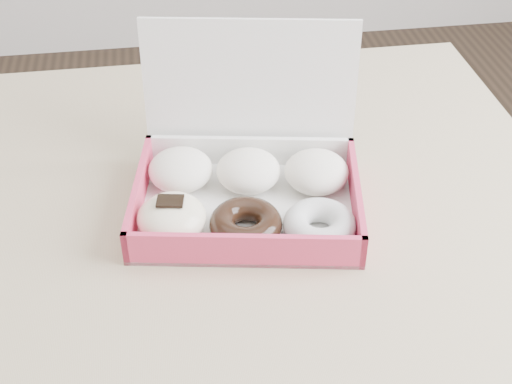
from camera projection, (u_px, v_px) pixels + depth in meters
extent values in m
cube|color=tan|center=(143.00, 211.00, 1.00)|extent=(1.20, 0.80, 0.04)
cylinder|color=tan|center=(407.00, 218.00, 1.57)|extent=(0.05, 0.05, 0.71)
cube|color=white|center=(247.00, 210.00, 0.97)|extent=(0.33, 0.27, 0.01)
cube|color=#DB385D|center=(244.00, 251.00, 0.87)|extent=(0.30, 0.06, 0.05)
cube|color=white|center=(250.00, 152.00, 1.03)|extent=(0.30, 0.06, 0.05)
cube|color=#DB385D|center=(139.00, 196.00, 0.95)|extent=(0.05, 0.22, 0.05)
cube|color=#DB385D|center=(356.00, 199.00, 0.95)|extent=(0.05, 0.22, 0.05)
cube|color=white|center=(250.00, 94.00, 1.00)|extent=(0.30, 0.07, 0.22)
ellipsoid|color=white|center=(181.00, 170.00, 0.99)|extent=(0.10, 0.10, 0.05)
ellipsoid|color=white|center=(248.00, 171.00, 0.99)|extent=(0.10, 0.10, 0.05)
ellipsoid|color=white|center=(316.00, 172.00, 0.99)|extent=(0.10, 0.10, 0.05)
ellipsoid|color=#FFF2C9|center=(172.00, 217.00, 0.91)|extent=(0.10, 0.10, 0.05)
cube|color=black|center=(170.00, 201.00, 0.89)|extent=(0.04, 0.03, 0.00)
torus|color=black|center=(246.00, 224.00, 0.91)|extent=(0.11, 0.11, 0.03)
torus|color=white|center=(319.00, 225.00, 0.91)|extent=(0.11, 0.11, 0.03)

